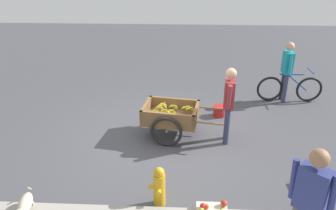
# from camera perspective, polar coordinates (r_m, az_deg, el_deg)

# --- Properties ---
(ground_plane) EXTENTS (24.00, 24.00, 0.00)m
(ground_plane) POSITION_cam_1_polar(r_m,az_deg,el_deg) (6.77, -0.33, -6.01)
(ground_plane) COLOR #47474C
(fruit_cart) EXTENTS (1.75, 1.04, 0.69)m
(fruit_cart) POSITION_cam_1_polar(r_m,az_deg,el_deg) (6.71, 0.52, -2.04)
(fruit_cart) COLOR brown
(fruit_cart) RESTS_ON ground
(vendor_person) EXTENTS (0.25, 0.60, 1.57)m
(vendor_person) POSITION_cam_1_polar(r_m,az_deg,el_deg) (6.40, 10.65, 0.98)
(vendor_person) COLOR #333851
(vendor_person) RESTS_ON ground
(bicycle) EXTENTS (1.66, 0.46, 0.85)m
(bicycle) POSITION_cam_1_polar(r_m,az_deg,el_deg) (8.91, 20.51, 2.75)
(bicycle) COLOR black
(bicycle) RESTS_ON ground
(cyclist_person) EXTENTS (0.21, 0.60, 1.55)m
(cyclist_person) POSITION_cam_1_polar(r_m,az_deg,el_deg) (8.68, 20.12, 6.26)
(cyclist_person) COLOR #333851
(cyclist_person) RESTS_ON ground
(dog) EXTENTS (0.26, 0.67, 0.40)m
(dog) POSITION_cam_1_polar(r_m,az_deg,el_deg) (5.21, -23.83, -15.81)
(dog) COLOR beige
(dog) RESTS_ON ground
(fire_hydrant) EXTENTS (0.25, 0.25, 0.67)m
(fire_hydrant) POSITION_cam_1_polar(r_m,az_deg,el_deg) (5.01, -1.54, -14.11)
(fire_hydrant) COLOR gold
(fire_hydrant) RESTS_ON ground
(plastic_bucket) EXTENTS (0.29, 0.29, 0.25)m
(plastic_bucket) POSITION_cam_1_polar(r_m,az_deg,el_deg) (7.76, 8.98, -1.02)
(plastic_bucket) COLOR #B21E1E
(plastic_bucket) RESTS_ON ground
(apple_crate) EXTENTS (0.44, 0.32, 0.30)m
(apple_crate) POSITION_cam_1_polar(r_m,az_deg,el_deg) (5.97, 24.98, -12.11)
(apple_crate) COLOR beige
(apple_crate) RESTS_ON ground
(bystander_person) EXTENTS (0.41, 0.42, 1.60)m
(bystander_person) POSITION_cam_1_polar(r_m,az_deg,el_deg) (4.21, 23.68, -14.57)
(bystander_person) COLOR #4C4742
(bystander_person) RESTS_ON ground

